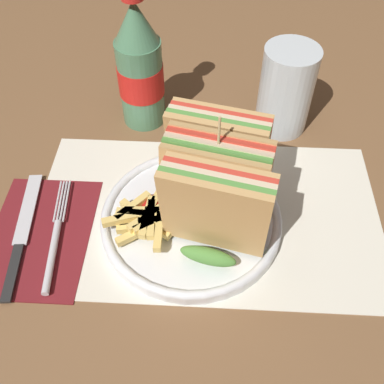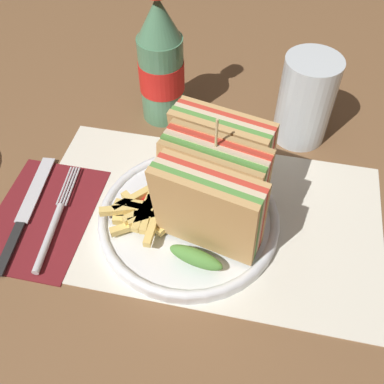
{
  "view_description": "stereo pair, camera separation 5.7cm",
  "coord_description": "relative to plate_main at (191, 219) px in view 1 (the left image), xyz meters",
  "views": [
    {
      "loc": [
        0.01,
        -0.34,
        0.47
      ],
      "look_at": [
        -0.01,
        0.03,
        0.04
      ],
      "focal_mm": 42.0,
      "sensor_mm": 36.0,
      "label": 1
    },
    {
      "loc": [
        0.06,
        -0.33,
        0.47
      ],
      "look_at": [
        -0.01,
        0.03,
        0.04
      ],
      "focal_mm": 42.0,
      "sensor_mm": 36.0,
      "label": 2
    }
  ],
  "objects": [
    {
      "name": "placemat",
      "position": [
        0.02,
        0.02,
        -0.01
      ],
      "size": [
        0.45,
        0.27,
        0.0
      ],
      "color": "silver",
      "rests_on": "ground_plane"
    },
    {
      "name": "fork",
      "position": [
        -0.17,
        -0.05,
        -0.0
      ],
      "size": [
        0.03,
        0.17,
        0.01
      ],
      "rotation": [
        0.0,
        0.0,
        0.1
      ],
      "color": "silver",
      "rests_on": "napkin"
    },
    {
      "name": "ground_plane",
      "position": [
        0.01,
        -0.01,
        -0.01
      ],
      "size": [
        4.0,
        4.0,
        0.0
      ],
      "primitive_type": "plane",
      "color": "brown"
    },
    {
      "name": "napkin",
      "position": [
        -0.19,
        -0.03,
        -0.01
      ],
      "size": [
        0.13,
        0.19,
        0.0
      ],
      "color": "maroon",
      "rests_on": "ground_plane"
    },
    {
      "name": "club_sandwich",
      "position": [
        0.03,
        0.01,
        0.07
      ],
      "size": [
        0.13,
        0.18,
        0.16
      ],
      "color": "tan",
      "rests_on": "plate_main"
    },
    {
      "name": "glass_near",
      "position": [
        0.13,
        0.2,
        0.06
      ],
      "size": [
        0.08,
        0.08,
        0.13
      ],
      "color": "silver",
      "rests_on": "ground_plane"
    },
    {
      "name": "knife",
      "position": [
        -0.21,
        -0.03,
        -0.0
      ],
      "size": [
        0.03,
        0.19,
        0.0
      ],
      "rotation": [
        0.0,
        0.0,
        0.1
      ],
      "color": "black",
      "rests_on": "napkin"
    },
    {
      "name": "plate_main",
      "position": [
        0.0,
        0.0,
        0.0
      ],
      "size": [
        0.23,
        0.23,
        0.02
      ],
      "color": "white",
      "rests_on": "ground_plane"
    },
    {
      "name": "coke_bottle_near",
      "position": [
        -0.09,
        0.2,
        0.08
      ],
      "size": [
        0.07,
        0.07,
        0.22
      ],
      "color": "#4C7F5B",
      "rests_on": "ground_plane"
    },
    {
      "name": "ketchup_blob",
      "position": [
        -0.04,
        0.01,
        0.02
      ],
      "size": [
        0.04,
        0.04,
        0.02
      ],
      "color": "maroon",
      "rests_on": "plate_main"
    },
    {
      "name": "fries_pile",
      "position": [
        -0.05,
        -0.02,
        0.02
      ],
      "size": [
        0.12,
        0.1,
        0.02
      ],
      "color": "#E5C166",
      "rests_on": "plate_main"
    }
  ]
}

